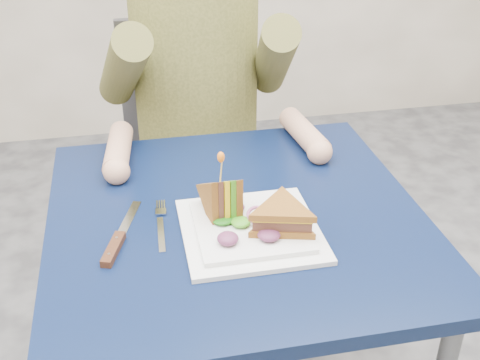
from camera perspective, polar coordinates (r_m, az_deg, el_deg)
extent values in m
cube|color=black|center=(1.22, -0.35, -3.75)|extent=(0.75, 0.75, 0.03)
cylinder|color=#595B5E|center=(1.69, -13.35, -9.24)|extent=(0.04, 0.04, 0.70)
cylinder|color=#595B5E|center=(1.76, 7.98, -6.77)|extent=(0.04, 0.04, 0.70)
cube|color=#47474C|center=(1.86, -3.83, -0.67)|extent=(0.42, 0.40, 0.04)
cube|color=#47474C|center=(1.91, -4.86, 8.52)|extent=(0.42, 0.03, 0.46)
cylinder|color=#47474C|center=(1.84, -8.45, -10.20)|extent=(0.02, 0.02, 0.43)
cylinder|color=#47474C|center=(1.88, 2.65, -8.89)|extent=(0.02, 0.02, 0.43)
cylinder|color=#47474C|center=(2.12, -9.12, -4.33)|extent=(0.02, 0.02, 0.43)
cylinder|color=#47474C|center=(2.15, 0.49, -3.31)|extent=(0.02, 0.02, 0.43)
cylinder|color=brown|center=(1.66, -4.23, 11.51)|extent=(0.34, 0.34, 0.52)
cylinder|color=brown|center=(1.56, -11.01, 10.39)|extent=(0.15, 0.39, 0.31)
cylinder|color=tan|center=(1.43, -11.45, 2.84)|extent=(0.08, 0.20, 0.06)
sphere|color=tan|center=(1.34, -11.63, 0.82)|extent=(0.06, 0.06, 0.06)
cylinder|color=brown|center=(1.61, 3.23, 11.48)|extent=(0.15, 0.39, 0.31)
cylinder|color=tan|center=(1.49, 6.11, 4.45)|extent=(0.08, 0.20, 0.06)
sphere|color=tan|center=(1.41, 7.56, 2.67)|extent=(0.06, 0.06, 0.06)
cube|color=white|center=(1.16, 0.98, -4.82)|extent=(0.26, 0.26, 0.01)
cube|color=white|center=(1.15, 0.99, -4.41)|extent=(0.21, 0.21, 0.01)
cube|color=silver|center=(1.16, -7.49, -5.15)|extent=(0.02, 0.12, 0.00)
cube|color=silver|center=(1.22, -7.52, -2.99)|extent=(0.02, 0.02, 0.00)
cube|color=silver|center=(1.25, -7.88, -2.34)|extent=(0.01, 0.03, 0.00)
cube|color=silver|center=(1.25, -7.65, -2.32)|extent=(0.01, 0.03, 0.00)
cube|color=silver|center=(1.25, -7.42, -2.31)|extent=(0.01, 0.03, 0.00)
cube|color=silver|center=(1.25, -7.19, -2.30)|extent=(0.01, 0.03, 0.00)
cube|color=silver|center=(1.21, -10.54, -3.73)|extent=(0.06, 0.13, 0.00)
cube|color=black|center=(1.13, -11.92, -6.43)|extent=(0.05, 0.10, 0.01)
cylinder|color=silver|center=(1.14, -11.62, -5.41)|extent=(0.01, 0.01, 0.00)
cylinder|color=silver|center=(1.11, -12.32, -6.89)|extent=(0.01, 0.01, 0.00)
cylinder|color=tan|center=(1.13, -1.80, 0.92)|extent=(0.01, 0.01, 0.06)
ellipsoid|color=orange|center=(1.11, -1.82, 2.18)|extent=(0.01, 0.01, 0.02)
torus|color=#9E4C7A|center=(1.15, 1.67, -3.36)|extent=(0.04, 0.04, 0.02)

